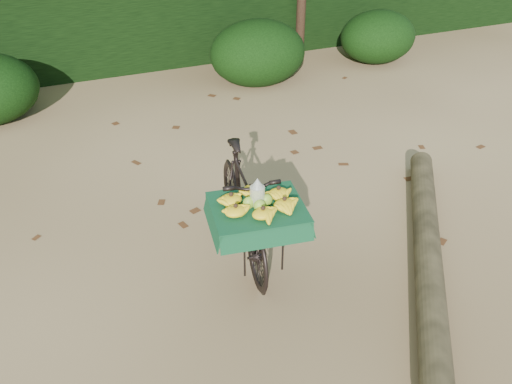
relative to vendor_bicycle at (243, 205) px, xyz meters
name	(u,v)px	position (x,y,z in m)	size (l,w,h in m)	color
ground	(278,230)	(0.48, 0.19, -0.59)	(80.00, 80.00, 0.00)	tan
vendor_bicycle	(243,205)	(0.00, 0.00, 0.00)	(0.93, 1.97, 1.16)	black
fallen_log	(427,250)	(1.70, -0.86, -0.46)	(0.27, 0.27, 3.78)	brown
hedge_backdrop	(147,11)	(0.48, 6.49, 0.31)	(26.00, 1.80, 1.80)	black
bush_clumps	(204,63)	(0.98, 4.49, -0.14)	(8.80, 1.70, 0.90)	black
leaf_litter	(257,200)	(0.48, 0.84, -0.59)	(7.00, 7.30, 0.01)	#522D16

